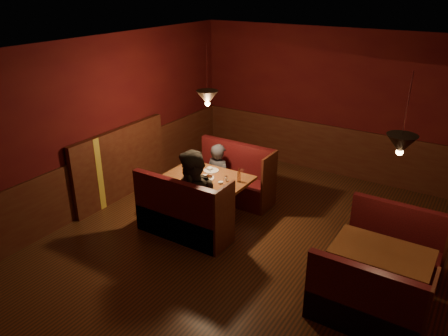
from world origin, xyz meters
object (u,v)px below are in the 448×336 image
Objects in this scene: main_table at (209,185)px; diner_a at (219,163)px; diner_b at (193,186)px; second_bench_far at (394,249)px; second_bench_near at (365,309)px; main_bench_near at (182,218)px; second_table at (381,262)px; main_bench_far at (234,182)px.

main_table is 0.96× the size of diner_a.
main_table is at bearing 125.75° from diner_b.
second_bench_far is 1.00× the size of second_bench_near.
main_bench_near is 2.93m from second_table.
diner_b reaches higher than second_bench_near.
second_table is at bearing 24.69° from diner_b.
second_bench_near is 0.91× the size of diner_a.
diner_a is (-0.19, 0.57, 0.15)m from main_table.
second_bench_far reaches higher than second_table.
diner_b is at bearing -84.16° from main_bench_far.
diner_a reaches higher than main_table.
main_bench_far is 1.16× the size of second_bench_far.
main_table is 0.82m from main_bench_near.
main_bench_near is 1.42m from diner_a.
main_bench_near is at bearing -88.78° from main_table.
main_bench_far is 0.49m from diner_a.
second_bench_near is at bearing -90.00° from second_bench_far.
second_bench_far is 0.91× the size of diner_a.
diner_a is (-3.15, 1.83, 0.42)m from second_bench_near.
second_table is 0.90× the size of second_bench_far.
main_bench_near is at bearing -162.38° from second_bench_far.
second_bench_near is 3.66m from diner_a.
second_bench_near reaches higher than second_table.
second_table is 2.79m from diner_b.
second_bench_near is at bearing -87.80° from second_table.
second_bench_near is (0.00, -1.41, 0.00)m from second_bench_far.
diner_b is (0.15, 0.10, 0.55)m from main_bench_near.
diner_a reaches higher than second_table.
second_table is at bearing -24.54° from main_bench_far.
second_bench_far is at bearing 2.94° from main_table.
second_bench_near is at bearing 10.40° from diner_b.
second_bench_near is 2.91m from diner_b.
diner_b is at bearing -163.42° from second_bench_far.
second_table is 0.82× the size of diner_a.
second_bench_far is (2.96, 0.15, -0.27)m from main_table.
diner_a is 1.31m from diner_b.
main_bench_near is (0.00, -1.56, 0.00)m from main_bench_far.
second_table is at bearing 4.54° from main_bench_near.
diner_a is at bearing 149.87° from second_bench_near.
diner_b is (0.17, -0.68, 0.31)m from main_table.
diner_b is at bearing 34.61° from main_bench_near.
second_bench_far and second_bench_near have the same top height.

